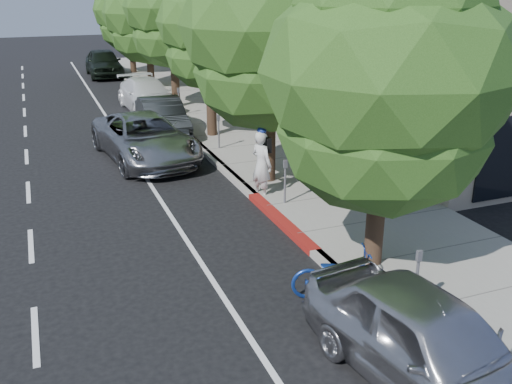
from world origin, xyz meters
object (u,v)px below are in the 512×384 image
silver_suv (145,138)px  dark_suv_far (104,63)px  street_tree_2 (209,24)px  dark_sedan (162,118)px  street_tree_5 (129,11)px  street_tree_1 (270,28)px  bicycle (340,274)px  white_pickup (147,95)px  street_tree_3 (172,9)px  pedestrian (276,109)px  cyclist (262,165)px  near_car_a (428,343)px  street_tree_0 (387,77)px  street_tree_4 (147,14)px

silver_suv → dark_suv_far: dark_suv_far is taller
street_tree_2 → dark_sedan: street_tree_2 is taller
street_tree_5 → dark_suv_far: size_ratio=1.32×
street_tree_1 → street_tree_5: size_ratio=1.14×
bicycle → white_pickup: 18.96m
street_tree_3 → white_pickup: 4.25m
street_tree_2 → dark_sedan: size_ratio=1.54×
street_tree_1 → street_tree_3: size_ratio=1.02×
dark_sedan → pedestrian: size_ratio=2.69×
street_tree_1 → cyclist: 3.92m
bicycle → near_car_a: bearing=-166.3°
street_tree_0 → bicycle: size_ratio=3.65×
dark_sedan → dark_suv_far: dark_suv_far is taller
street_tree_0 → near_car_a: (-1.40, -3.72, -3.45)m
street_tree_4 → dark_suv_far: street_tree_4 is taller
street_tree_0 → street_tree_3: (0.00, 18.00, 0.51)m
dark_sedan → near_car_a: (0.38, -16.82, 0.04)m
dark_sedan → street_tree_4: bearing=83.2°
bicycle → near_car_a: size_ratio=0.42×
street_tree_0 → cyclist: street_tree_0 is taller
cyclist → white_pickup: bearing=-18.0°
street_tree_0 → street_tree_5: size_ratio=1.04×
dark_sedan → bicycle: bearing=-85.5°
near_car_a → cyclist: bearing=77.1°
dark_sedan → dark_suv_far: bearing=93.1°
near_car_a → pedestrian: bearing=67.0°
white_pickup → near_car_a: 21.87m
street_tree_0 → white_pickup: (-1.40, 18.15, -3.50)m
street_tree_5 → silver_suv: size_ratio=1.20×
street_tree_4 → white_pickup: 6.95m
silver_suv → street_tree_5: bearing=74.4°
street_tree_3 → silver_suv: bearing=-111.2°
white_pickup → near_car_a: (-0.00, -21.87, 0.04)m
street_tree_5 → silver_suv: 20.52m
dark_suv_far → pedestrian: (4.73, -18.00, 0.11)m
white_pickup → silver_suv: bearing=-104.6°
street_tree_1 → cyclist: street_tree_1 is taller
street_tree_0 → silver_suv: bearing=107.2°
silver_suv → street_tree_2: bearing=26.1°
street_tree_3 → dark_sedan: (-1.78, -4.90, -4.01)m
white_pickup → dark_sedan: bearing=-97.1°
street_tree_4 → street_tree_5: bearing=90.0°
street_tree_5 → dark_sedan: bearing=-96.0°
street_tree_3 → cyclist: street_tree_3 is taller
street_tree_2 → street_tree_5: size_ratio=1.03×
cyclist → silver_suv: 5.57m
silver_suv → white_pickup: silver_suv is taller
street_tree_3 → dark_suv_far: (-1.96, 11.88, -3.88)m
street_tree_4 → bicycle: 25.12m
cyclist → street_tree_0: bearing=166.2°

